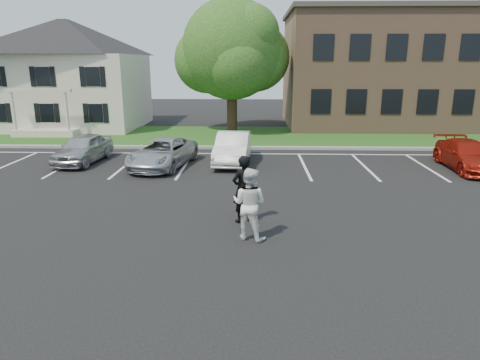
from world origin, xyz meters
The scene contains 13 objects.
ground_plane centered at (0.00, 0.00, 0.00)m, with size 90.00×90.00×0.00m, color black.
curb centered at (0.00, 12.00, 0.07)m, with size 40.00×0.30×0.15m, color gray.
grass_strip centered at (0.00, 16.00, 0.04)m, with size 44.00×8.00×0.08m, color #17430D.
stall_lines centered at (1.40, 8.95, 0.01)m, with size 34.00×5.36×0.01m.
house centered at (-13.00, 19.97, 3.83)m, with size 10.30×9.22×7.60m.
office_building centered at (14.00, 21.99, 4.16)m, with size 22.40×10.40×8.30m.
tree centered at (-0.99, 18.16, 5.35)m, with size 7.80×7.20×8.80m.
man_black_suit centered at (0.09, 0.77, 1.03)m, with size 0.75×0.49×2.06m, color black.
man_white_shirt centered at (0.30, -0.51, 1.00)m, with size 0.97×0.76×2.00m, color white.
car_silver_west centered at (-7.79, 8.48, 0.69)m, with size 1.62×4.04×1.38m, color #B2B3B7.
car_silver_minivan centered at (-3.80, 7.75, 0.64)m, with size 2.13×4.62×1.28m, color #B7B9BE.
car_white_sedan centered at (-0.58, 8.66, 0.72)m, with size 1.53×4.39×1.45m, color white.
car_red_compact centered at (10.05, 7.64, 0.65)m, with size 1.81×4.45×1.29m, color maroon.
Camera 1 is at (0.38, -11.49, 4.72)m, focal length 32.00 mm.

